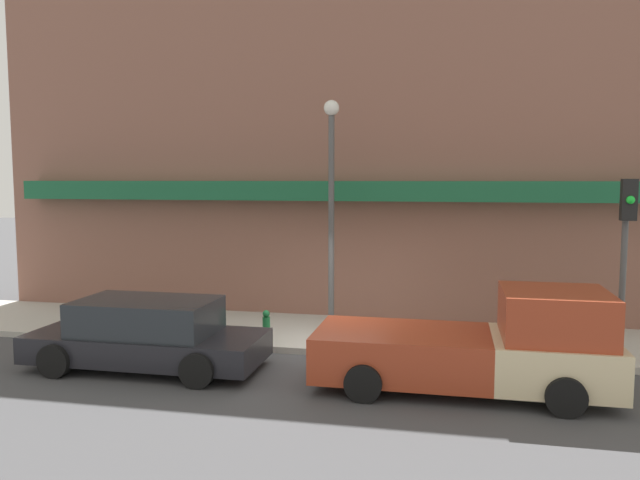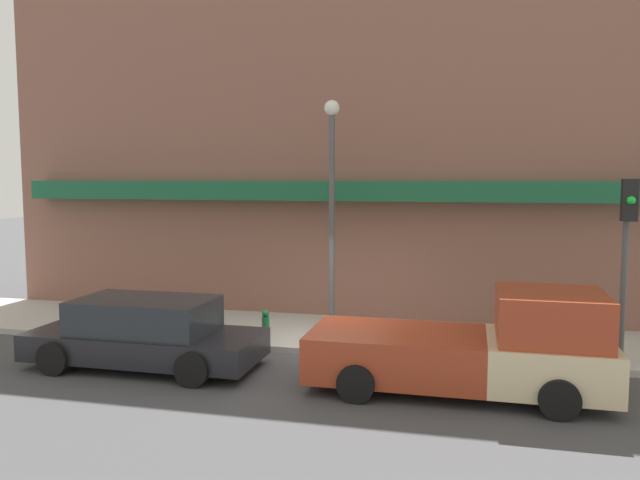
# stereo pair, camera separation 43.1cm
# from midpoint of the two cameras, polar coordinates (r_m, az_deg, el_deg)

# --- Properties ---
(ground_plane) EXTENTS (80.00, 80.00, 0.00)m
(ground_plane) POSITION_cam_midpoint_polar(r_m,az_deg,el_deg) (13.42, -0.59, -10.57)
(ground_plane) COLOR #424244
(sidewalk) EXTENTS (36.00, 3.31, 0.14)m
(sidewalk) POSITION_cam_midpoint_polar(r_m,az_deg,el_deg) (14.96, 0.80, -8.59)
(sidewalk) COLOR #B7B2A8
(sidewalk) RESTS_ON ground
(building) EXTENTS (19.80, 3.80, 10.18)m
(building) POSITION_cam_midpoint_polar(r_m,az_deg,el_deg) (17.64, 2.87, 9.96)
(building) COLOR brown
(building) RESTS_ON ground
(pickup_truck) EXTENTS (5.18, 2.19, 1.84)m
(pickup_truck) POSITION_cam_midpoint_polar(r_m,az_deg,el_deg) (11.43, 13.57, -9.48)
(pickup_truck) COLOR beige
(pickup_truck) RESTS_ON ground
(parked_car) EXTENTS (4.63, 2.04, 1.38)m
(parked_car) POSITION_cam_midpoint_polar(r_m,az_deg,el_deg) (12.96, -16.46, -8.32)
(parked_car) COLOR black
(parked_car) RESTS_ON ground
(fire_hydrant) EXTENTS (0.17, 0.17, 0.69)m
(fire_hydrant) POSITION_cam_midpoint_polar(r_m,az_deg,el_deg) (14.09, -5.81, -7.79)
(fire_hydrant) COLOR #196633
(fire_hydrant) RESTS_ON sidewalk
(street_lamp) EXTENTS (0.36, 0.36, 5.41)m
(street_lamp) POSITION_cam_midpoint_polar(r_m,az_deg,el_deg) (14.59, 0.20, 4.79)
(street_lamp) COLOR #4C4C4C
(street_lamp) RESTS_ON sidewalk
(traffic_light) EXTENTS (0.28, 0.42, 3.60)m
(traffic_light) POSITION_cam_midpoint_polar(r_m,az_deg,el_deg) (13.36, 25.36, 0.26)
(traffic_light) COLOR #4C4C4C
(traffic_light) RESTS_ON sidewalk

